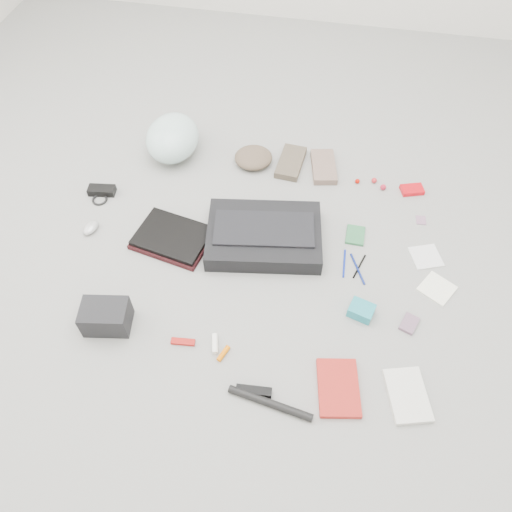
% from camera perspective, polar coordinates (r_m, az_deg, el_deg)
% --- Properties ---
extents(ground_plane, '(4.00, 4.00, 0.00)m').
position_cam_1_polar(ground_plane, '(2.05, 0.00, -0.84)').
color(ground_plane, gray).
extents(messenger_bag, '(0.52, 0.41, 0.08)m').
position_cam_1_polar(messenger_bag, '(2.10, 0.92, 2.35)').
color(messenger_bag, black).
rests_on(messenger_bag, ground_plane).
extents(bag_flap, '(0.44, 0.25, 0.01)m').
position_cam_1_polar(bag_flap, '(2.06, 0.94, 3.15)').
color(bag_flap, black).
rests_on(bag_flap, messenger_bag).
extents(laptop_sleeve, '(0.35, 0.29, 0.02)m').
position_cam_1_polar(laptop_sleeve, '(2.15, -9.47, 1.94)').
color(laptop_sleeve, black).
rests_on(laptop_sleeve, ground_plane).
extents(laptop, '(0.33, 0.27, 0.02)m').
position_cam_1_polar(laptop, '(2.13, -9.54, 2.29)').
color(laptop, black).
rests_on(laptop, laptop_sleeve).
extents(bike_helmet, '(0.26, 0.32, 0.19)m').
position_cam_1_polar(bike_helmet, '(2.49, -9.53, 13.17)').
color(bike_helmet, '#CCF2EC').
rests_on(bike_helmet, ground_plane).
extents(beanie, '(0.22, 0.21, 0.06)m').
position_cam_1_polar(beanie, '(2.44, -0.30, 11.18)').
color(beanie, brown).
rests_on(beanie, ground_plane).
extents(mitten_left, '(0.13, 0.23, 0.03)m').
position_cam_1_polar(mitten_left, '(2.45, 3.99, 10.62)').
color(mitten_left, brown).
rests_on(mitten_left, ground_plane).
extents(mitten_right, '(0.15, 0.24, 0.03)m').
position_cam_1_polar(mitten_right, '(2.44, 7.74, 10.08)').
color(mitten_right, '#826759').
rests_on(mitten_right, ground_plane).
extents(power_brick, '(0.13, 0.07, 0.03)m').
position_cam_1_polar(power_brick, '(2.41, -17.21, 7.18)').
color(power_brick, black).
rests_on(power_brick, ground_plane).
extents(cable_coil, '(0.09, 0.09, 0.01)m').
position_cam_1_polar(cable_coil, '(2.39, -17.44, 6.16)').
color(cable_coil, black).
rests_on(cable_coil, ground_plane).
extents(mouse, '(0.07, 0.09, 0.03)m').
position_cam_1_polar(mouse, '(2.27, -18.37, 3.10)').
color(mouse, '#AFAFAF').
rests_on(mouse, ground_plane).
extents(camera_bag, '(0.19, 0.15, 0.11)m').
position_cam_1_polar(camera_bag, '(1.93, -16.77, -6.66)').
color(camera_bag, black).
rests_on(camera_bag, ground_plane).
extents(multitool, '(0.09, 0.03, 0.01)m').
position_cam_1_polar(multitool, '(1.88, -8.34, -9.68)').
color(multitool, '#9C110D').
rests_on(multitool, ground_plane).
extents(toiletry_tube_white, '(0.04, 0.08, 0.02)m').
position_cam_1_polar(toiletry_tube_white, '(1.85, -4.72, -9.94)').
color(toiletry_tube_white, white).
rests_on(toiletry_tube_white, ground_plane).
extents(toiletry_tube_orange, '(0.04, 0.07, 0.02)m').
position_cam_1_polar(toiletry_tube_orange, '(1.84, -3.75, -11.05)').
color(toiletry_tube_orange, orange).
rests_on(toiletry_tube_orange, ground_plane).
extents(u_lock, '(0.13, 0.04, 0.02)m').
position_cam_1_polar(u_lock, '(1.77, -0.25, -15.18)').
color(u_lock, black).
rests_on(u_lock, ground_plane).
extents(bike_pump, '(0.30, 0.07, 0.03)m').
position_cam_1_polar(bike_pump, '(1.75, 1.63, -16.47)').
color(bike_pump, black).
rests_on(bike_pump, ground_plane).
extents(book_red, '(0.17, 0.23, 0.02)m').
position_cam_1_polar(book_red, '(1.80, 9.39, -14.63)').
color(book_red, red).
rests_on(book_red, ground_plane).
extents(book_white, '(0.18, 0.22, 0.02)m').
position_cam_1_polar(book_white, '(1.84, 16.91, -14.99)').
color(book_white, silver).
rests_on(book_white, ground_plane).
extents(notepad, '(0.08, 0.10, 0.01)m').
position_cam_1_polar(notepad, '(2.18, 11.27, 2.35)').
color(notepad, '#2B693E').
rests_on(notepad, ground_plane).
extents(pen_blue, '(0.01, 0.14, 0.01)m').
position_cam_1_polar(pen_blue, '(2.08, 10.05, -0.83)').
color(pen_blue, '#0D239C').
rests_on(pen_blue, ground_plane).
extents(pen_black, '(0.05, 0.13, 0.01)m').
position_cam_1_polar(pen_black, '(2.08, 11.73, -1.16)').
color(pen_black, black).
rests_on(pen_black, ground_plane).
extents(pen_navy, '(0.07, 0.15, 0.01)m').
position_cam_1_polar(pen_navy, '(2.07, 11.53, -1.45)').
color(pen_navy, navy).
rests_on(pen_navy, ground_plane).
extents(accordion_wallet, '(0.11, 0.10, 0.05)m').
position_cam_1_polar(accordion_wallet, '(1.94, 11.94, -6.11)').
color(accordion_wallet, teal).
rests_on(accordion_wallet, ground_plane).
extents(card_deck, '(0.08, 0.09, 0.01)m').
position_cam_1_polar(card_deck, '(1.98, 17.10, -7.40)').
color(card_deck, slate).
rests_on(card_deck, ground_plane).
extents(napkin_top, '(0.15, 0.15, 0.01)m').
position_cam_1_polar(napkin_top, '(2.19, 18.84, -0.08)').
color(napkin_top, silver).
rests_on(napkin_top, ground_plane).
extents(napkin_bottom, '(0.16, 0.16, 0.01)m').
position_cam_1_polar(napkin_bottom, '(2.11, 19.98, -3.50)').
color(napkin_bottom, white).
rests_on(napkin_bottom, ground_plane).
extents(lollipop_a, '(0.03, 0.03, 0.02)m').
position_cam_1_polar(lollipop_a, '(2.40, 11.52, 8.38)').
color(lollipop_a, '#BA0B00').
rests_on(lollipop_a, ground_plane).
extents(lollipop_b, '(0.03, 0.03, 0.03)m').
position_cam_1_polar(lollipop_b, '(2.42, 13.35, 8.41)').
color(lollipop_b, red).
rests_on(lollipop_b, ground_plane).
extents(lollipop_c, '(0.04, 0.04, 0.03)m').
position_cam_1_polar(lollipop_c, '(2.40, 14.33, 7.63)').
color(lollipop_c, '#B31C31').
rests_on(lollipop_c, ground_plane).
extents(altoids_tin, '(0.12, 0.09, 0.02)m').
position_cam_1_polar(altoids_tin, '(2.43, 17.40, 7.24)').
color(altoids_tin, red).
rests_on(altoids_tin, ground_plane).
extents(stamp_sheet, '(0.05, 0.05, 0.00)m').
position_cam_1_polar(stamp_sheet, '(2.32, 18.34, 3.91)').
color(stamp_sheet, '#9D6E8C').
rests_on(stamp_sheet, ground_plane).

